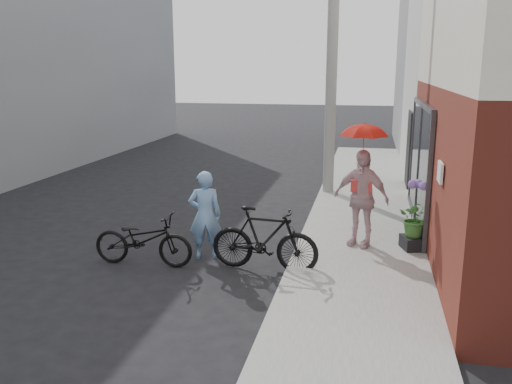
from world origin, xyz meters
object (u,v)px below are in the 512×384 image
(bike_left, at_px, (143,239))
(bike_right, at_px, (265,239))
(officer, at_px, (205,215))
(planter, at_px, (415,243))
(kimono_woman, at_px, (361,198))
(utility_pole, at_px, (332,59))

(bike_left, relative_size, bike_right, 0.96)
(officer, relative_size, planter, 3.62)
(bike_left, height_order, bike_right, bike_right)
(officer, bearing_deg, bike_left, 14.54)
(officer, xyz_separation_m, bike_left, (-0.93, -0.57, -0.33))
(officer, height_order, kimono_woman, kimono_woman)
(officer, relative_size, bike_left, 0.91)
(bike_left, bearing_deg, kimono_woman, -68.62)
(bike_left, distance_m, bike_right, 2.09)
(utility_pole, relative_size, officer, 4.43)
(utility_pole, bearing_deg, officer, -108.53)
(officer, bearing_deg, kimono_woman, -177.41)
(bike_right, bearing_deg, kimono_woman, -45.48)
(utility_pole, xyz_separation_m, planter, (1.90, -4.32, -3.27))
(officer, xyz_separation_m, planter, (3.65, 0.91, -0.56))
(bike_right, bearing_deg, bike_left, 98.48)
(utility_pole, bearing_deg, bike_left, -114.87)
(kimono_woman, height_order, planter, kimono_woman)
(kimono_woman, bearing_deg, bike_left, -135.39)
(kimono_woman, distance_m, planter, 1.25)
(utility_pole, height_order, planter, utility_pole)
(bike_right, distance_m, kimono_woman, 2.07)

